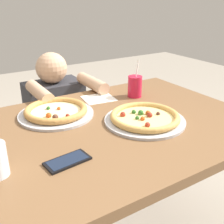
{
  "coord_description": "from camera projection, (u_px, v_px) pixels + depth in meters",
  "views": [
    {
      "loc": [
        -0.59,
        -0.92,
        1.27
      ],
      "look_at": [
        0.02,
        0.05,
        0.78
      ],
      "focal_mm": 44.37,
      "sensor_mm": 36.0,
      "label": 1
    }
  ],
  "objects": [
    {
      "name": "dining_table",
      "position": [
        114.0,
        145.0,
        1.25
      ],
      "size": [
        1.24,
        0.9,
        0.75
      ],
      "color": "brown",
      "rests_on": "ground"
    },
    {
      "name": "diner_seated",
      "position": [
        57.0,
        128.0,
        1.85
      ],
      "size": [
        0.39,
        0.51,
        0.94
      ],
      "color": "#333847",
      "rests_on": "ground"
    },
    {
      "name": "pizza_far",
      "position": [
        56.0,
        112.0,
        1.27
      ],
      "size": [
        0.34,
        0.34,
        0.04
      ],
      "color": "#B7B7BC",
      "rests_on": "dining_table"
    },
    {
      "name": "cell_phone",
      "position": [
        67.0,
        161.0,
        0.92
      ],
      "size": [
        0.16,
        0.09,
        0.01
      ],
      "color": "black",
      "rests_on": "dining_table"
    },
    {
      "name": "paper_napkin",
      "position": [
        99.0,
        98.0,
        1.48
      ],
      "size": [
        0.18,
        0.16,
        0.0
      ],
      "primitive_type": "cube",
      "rotation": [
        0.0,
        0.0,
        -0.14
      ],
      "color": "white",
      "rests_on": "dining_table"
    },
    {
      "name": "drink_cup_colored",
      "position": [
        135.0,
        86.0,
        1.49
      ],
      "size": [
        0.08,
        0.08,
        0.2
      ],
      "color": "red",
      "rests_on": "dining_table"
    },
    {
      "name": "pizza_near",
      "position": [
        145.0,
        118.0,
        1.21
      ],
      "size": [
        0.35,
        0.35,
        0.04
      ],
      "color": "#B7B7BC",
      "rests_on": "dining_table"
    }
  ]
}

